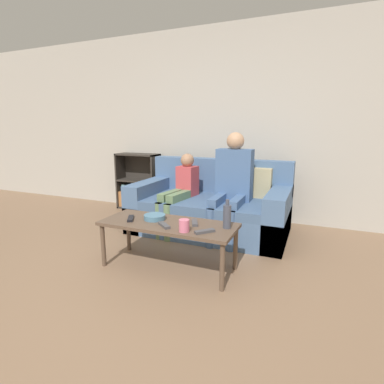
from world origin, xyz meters
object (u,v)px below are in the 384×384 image
(snack_bowl, at_px, (155,217))
(bookshelf, at_px, (139,188))
(person_child, at_px, (181,189))
(person_adult, at_px, (233,179))
(tv_remote_0, at_px, (164,225))
(couch, at_px, (211,208))
(tv_remote_3, at_px, (195,223))
(tv_remote_1, at_px, (131,218))
(bottle, at_px, (227,216))
(cup_near, at_px, (184,226))
(tv_remote_2, at_px, (205,231))
(coffee_table, at_px, (168,227))

(snack_bowl, bearing_deg, bookshelf, 126.72)
(person_child, bearing_deg, person_adult, 14.49)
(person_child, bearing_deg, tv_remote_0, -64.16)
(couch, height_order, tv_remote_3, couch)
(couch, height_order, tv_remote_1, couch)
(tv_remote_1, bearing_deg, bottle, -21.44)
(person_child, bearing_deg, cup_near, -55.52)
(tv_remote_2, bearing_deg, tv_remote_0, -138.91)
(coffee_table, distance_m, person_child, 1.02)
(couch, relative_size, tv_remote_1, 10.79)
(tv_remote_2, height_order, snack_bowl, snack_bowl)
(couch, xyz_separation_m, tv_remote_0, (-0.01, -1.22, 0.16))
(person_child, relative_size, tv_remote_3, 5.43)
(cup_near, relative_size, tv_remote_3, 0.58)
(person_adult, bearing_deg, bookshelf, 158.91)
(bottle, bearing_deg, tv_remote_2, -126.24)
(tv_remote_1, distance_m, tv_remote_2, 0.76)
(person_adult, height_order, bottle, person_adult)
(coffee_table, xyz_separation_m, cup_near, (0.23, -0.15, 0.09))
(cup_near, relative_size, snack_bowl, 0.51)
(couch, relative_size, snack_bowl, 9.34)
(snack_bowl, relative_size, bottle, 0.80)
(bookshelf, distance_m, cup_near, 2.44)
(bookshelf, bearing_deg, tv_remote_1, -59.51)
(coffee_table, bearing_deg, tv_remote_2, -16.48)
(couch, relative_size, person_child, 1.96)
(cup_near, xyz_separation_m, bottle, (0.30, 0.22, 0.06))
(tv_remote_0, bearing_deg, snack_bowl, 90.48)
(tv_remote_3, distance_m, bottle, 0.31)
(cup_near, height_order, bottle, bottle)
(coffee_table, distance_m, tv_remote_1, 0.37)
(couch, xyz_separation_m, person_adult, (0.28, -0.09, 0.41))
(tv_remote_0, relative_size, tv_remote_2, 1.03)
(bottle, bearing_deg, tv_remote_3, -179.99)
(couch, distance_m, cup_near, 1.30)
(cup_near, bearing_deg, bookshelf, 131.28)
(tv_remote_3, bearing_deg, tv_remote_2, -72.73)
(bookshelf, relative_size, coffee_table, 0.71)
(bookshelf, xyz_separation_m, person_adult, (1.68, -0.65, 0.37))
(person_adult, xyz_separation_m, tv_remote_2, (0.09, -1.15, -0.25))
(person_child, distance_m, bottle, 1.23)
(bookshelf, xyz_separation_m, tv_remote_1, (1.02, -1.73, 0.12))
(person_adult, height_order, tv_remote_3, person_adult)
(bottle, bearing_deg, person_adult, 102.79)
(tv_remote_1, xyz_separation_m, snack_bowl, (0.20, 0.09, 0.01))
(couch, relative_size, tv_remote_2, 11.83)
(person_child, distance_m, tv_remote_3, 1.06)
(tv_remote_1, bearing_deg, cup_near, -38.79)
(tv_remote_3, bearing_deg, coffee_table, 171.20)
(tv_remote_0, height_order, tv_remote_1, same)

